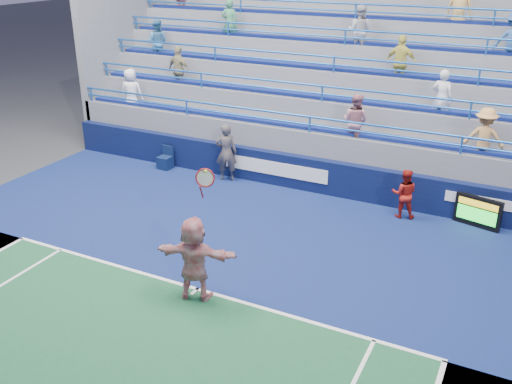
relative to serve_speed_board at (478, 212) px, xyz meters
The scene contains 8 objects.
ground 8.10m from the serve_speed_board, 130.29° to the right, with size 120.00×120.00×0.00m, color #333538.
sponsor_wall 5.24m from the serve_speed_board, behind, with size 18.00×0.32×1.10m.
bleacher_stand 6.74m from the serve_speed_board, 141.91° to the left, with size 18.00×5.60×6.13m.
serve_speed_board is the anchor object (origin of this frame).
judge_chair 10.31m from the serve_speed_board, behind, with size 0.46×0.46×0.79m.
tennis_player 8.22m from the serve_speed_board, 128.43° to the right, with size 1.89×1.00×3.12m.
line_judge 7.90m from the serve_speed_board, behind, with size 0.70×0.46×1.93m, color #121734.
ball_girl 2.03m from the serve_speed_board, behind, with size 0.71×0.55×1.45m, color #A51A12.
Camera 1 is at (6.10, -9.22, 7.15)m, focal length 40.00 mm.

